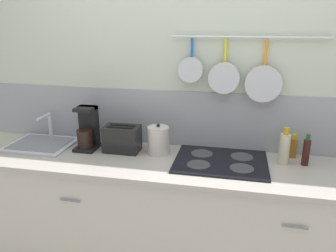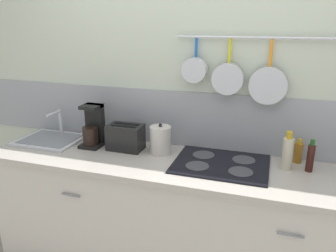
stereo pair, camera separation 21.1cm
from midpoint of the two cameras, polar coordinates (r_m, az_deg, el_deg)
The scene contains 11 objects.
wall_back at distance 2.39m, azimuth 7.57°, elevation 4.31°, with size 7.20×0.16×2.60m.
cabinet_base at distance 2.41m, azimuth 5.09°, elevation -17.09°, with size 2.72×0.59×0.90m.
countertop at distance 2.18m, azimuth 5.43°, elevation -6.95°, with size 2.76×0.62×0.03m.
sink_basin at distance 2.69m, azimuth -17.63°, elevation -2.09°, with size 0.47×0.39×0.21m.
coffee_maker at distance 2.47m, azimuth -10.56°, elevation -0.51°, with size 0.15×0.17×0.31m.
toaster at distance 2.37m, azimuth -4.89°, elevation -1.99°, with size 0.27×0.16×0.19m.
kettle at distance 2.29m, azimuth 1.31°, elevation -2.49°, with size 0.15×0.15×0.22m.
cooktop at distance 2.19m, azimuth 11.98°, elevation -6.50°, with size 0.60×0.47×0.01m.
bottle_sesame_oil at distance 2.22m, azimuth 22.69°, elevation -4.35°, with size 0.07×0.07×0.25m.
bottle_hot_sauce at distance 2.35m, azimuth 24.17°, elevation -4.23°, with size 0.06×0.06×0.16m.
bottle_vinegar at distance 2.24m, azimuth 26.08°, elevation -5.00°, with size 0.05×0.05×0.21m.
Camera 2 is at (0.52, -1.91, 1.82)m, focal length 35.00 mm.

